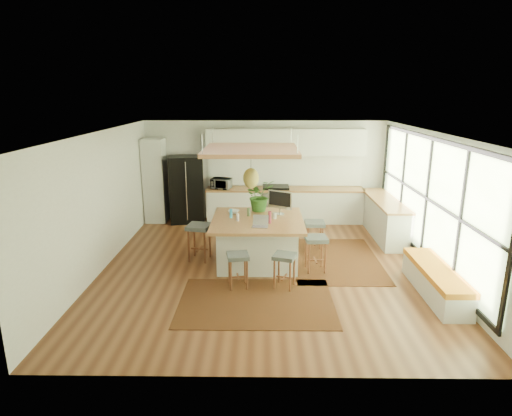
{
  "coord_description": "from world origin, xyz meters",
  "views": [
    {
      "loc": [
        -0.09,
        -8.09,
        3.43
      ],
      "look_at": [
        -0.2,
        0.5,
        1.1
      ],
      "focal_mm": 30.05,
      "sensor_mm": 36.0,
      "label": 1
    }
  ],
  "objects_px": {
    "laptop": "(260,221)",
    "stool_near_left": "(238,269)",
    "stool_left_side": "(199,244)",
    "island": "(258,241)",
    "stool_right_front": "(316,254)",
    "fridge": "(186,188)",
    "monitor": "(280,202)",
    "island_plant": "(260,199)",
    "microwave": "(221,182)",
    "stool_near_right": "(284,269)",
    "stool_right_back": "(314,237)"
  },
  "relations": [
    {
      "from": "microwave",
      "to": "fridge",
      "type": "bearing_deg",
      "value": -163.54
    },
    {
      "from": "island",
      "to": "island_plant",
      "type": "xyz_separation_m",
      "value": [
        0.04,
        0.65,
        0.73
      ]
    },
    {
      "from": "fridge",
      "to": "microwave",
      "type": "height_order",
      "value": "fridge"
    },
    {
      "from": "monitor",
      "to": "island_plant",
      "type": "height_order",
      "value": "island_plant"
    },
    {
      "from": "stool_near_left",
      "to": "stool_left_side",
      "type": "distance_m",
      "value": 1.59
    },
    {
      "from": "stool_right_front",
      "to": "monitor",
      "type": "relative_size",
      "value": 1.28
    },
    {
      "from": "fridge",
      "to": "microwave",
      "type": "xyz_separation_m",
      "value": [
        0.95,
        -0.01,
        0.17
      ]
    },
    {
      "from": "island",
      "to": "stool_near_left",
      "type": "bearing_deg",
      "value": -105.7
    },
    {
      "from": "stool_near_left",
      "to": "island_plant",
      "type": "relative_size",
      "value": 0.94
    },
    {
      "from": "fridge",
      "to": "monitor",
      "type": "xyz_separation_m",
      "value": [
        2.42,
        -2.52,
        0.26
      ]
    },
    {
      "from": "fridge",
      "to": "stool_right_back",
      "type": "height_order",
      "value": "fridge"
    },
    {
      "from": "stool_near_left",
      "to": "stool_left_side",
      "type": "relative_size",
      "value": 0.83
    },
    {
      "from": "stool_right_front",
      "to": "laptop",
      "type": "distance_m",
      "value": 1.3
    },
    {
      "from": "laptop",
      "to": "stool_near_left",
      "type": "bearing_deg",
      "value": -112.31
    },
    {
      "from": "stool_near_right",
      "to": "laptop",
      "type": "bearing_deg",
      "value": 122.97
    },
    {
      "from": "stool_right_back",
      "to": "stool_near_left",
      "type": "bearing_deg",
      "value": -131.62
    },
    {
      "from": "island",
      "to": "stool_near_right",
      "type": "distance_m",
      "value": 1.31
    },
    {
      "from": "stool_right_front",
      "to": "fridge",
      "type": "bearing_deg",
      "value": 132.82
    },
    {
      "from": "stool_left_side",
      "to": "island_plant",
      "type": "relative_size",
      "value": 1.13
    },
    {
      "from": "island_plant",
      "to": "microwave",
      "type": "bearing_deg",
      "value": 114.98
    },
    {
      "from": "microwave",
      "to": "stool_near_left",
      "type": "bearing_deg",
      "value": -63.54
    },
    {
      "from": "fridge",
      "to": "stool_right_back",
      "type": "relative_size",
      "value": 2.53
    },
    {
      "from": "stool_near_left",
      "to": "fridge",
      "type": "bearing_deg",
      "value": 111.41
    },
    {
      "from": "fridge",
      "to": "stool_left_side",
      "type": "bearing_deg",
      "value": -85.34
    },
    {
      "from": "stool_left_side",
      "to": "island_plant",
      "type": "bearing_deg",
      "value": 23.16
    },
    {
      "from": "stool_near_right",
      "to": "stool_right_front",
      "type": "bearing_deg",
      "value": 49.52
    },
    {
      "from": "fridge",
      "to": "island_plant",
      "type": "xyz_separation_m",
      "value": [
        1.99,
        -2.25,
        0.27
      ]
    },
    {
      "from": "stool_near_right",
      "to": "laptop",
      "type": "height_order",
      "value": "laptop"
    },
    {
      "from": "laptop",
      "to": "monitor",
      "type": "height_order",
      "value": "monitor"
    },
    {
      "from": "monitor",
      "to": "island_plant",
      "type": "bearing_deg",
      "value": 177.22
    },
    {
      "from": "island",
      "to": "stool_right_front",
      "type": "relative_size",
      "value": 2.6
    },
    {
      "from": "monitor",
      "to": "stool_near_left",
      "type": "bearing_deg",
      "value": -86.94
    },
    {
      "from": "stool_near_left",
      "to": "stool_left_side",
      "type": "xyz_separation_m",
      "value": [
        -0.88,
        1.32,
        0.0
      ]
    },
    {
      "from": "microwave",
      "to": "stool_left_side",
      "type": "bearing_deg",
      "value": -77.27
    },
    {
      "from": "stool_left_side",
      "to": "island_plant",
      "type": "distance_m",
      "value": 1.61
    },
    {
      "from": "stool_right_back",
      "to": "microwave",
      "type": "bearing_deg",
      "value": 134.18
    },
    {
      "from": "island_plant",
      "to": "stool_left_side",
      "type": "bearing_deg",
      "value": -156.84
    },
    {
      "from": "island",
      "to": "microwave",
      "type": "bearing_deg",
      "value": 109.21
    },
    {
      "from": "microwave",
      "to": "island_plant",
      "type": "height_order",
      "value": "island_plant"
    },
    {
      "from": "stool_left_side",
      "to": "microwave",
      "type": "distance_m",
      "value": 2.88
    },
    {
      "from": "microwave",
      "to": "laptop",
      "type": "bearing_deg",
      "value": -55.55
    },
    {
      "from": "stool_right_front",
      "to": "stool_left_side",
      "type": "bearing_deg",
      "value": 166.76
    },
    {
      "from": "stool_near_left",
      "to": "stool_right_front",
      "type": "distance_m",
      "value": 1.67
    },
    {
      "from": "island",
      "to": "stool_near_left",
      "type": "xyz_separation_m",
      "value": [
        -0.34,
        -1.21,
        -0.11
      ]
    },
    {
      "from": "stool_near_left",
      "to": "stool_right_back",
      "type": "distance_m",
      "value": 2.38
    },
    {
      "from": "monitor",
      "to": "microwave",
      "type": "bearing_deg",
      "value": 150.48
    },
    {
      "from": "stool_right_back",
      "to": "stool_near_right",
      "type": "bearing_deg",
      "value": -112.72
    },
    {
      "from": "island",
      "to": "stool_left_side",
      "type": "relative_size",
      "value": 2.39
    },
    {
      "from": "stool_near_left",
      "to": "stool_right_front",
      "type": "bearing_deg",
      "value": 27.14
    },
    {
      "from": "stool_near_right",
      "to": "island_plant",
      "type": "relative_size",
      "value": 0.94
    }
  ]
}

